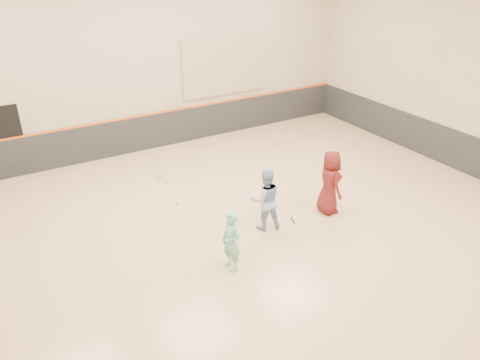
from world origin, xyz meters
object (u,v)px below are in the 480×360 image
instructor (265,200)px  young_man (330,182)px  spare_racket (161,178)px  girl (231,241)px

instructor → young_man: size_ratio=0.93×
instructor → spare_racket: size_ratio=2.35×
girl → spare_racket: 4.83m
instructor → spare_racket: (-1.21, 3.77, -0.74)m
instructor → girl: bearing=49.1°
spare_racket → girl: bearing=-93.6°
young_man → spare_racket: size_ratio=2.53×
girl → young_man: bearing=96.8°
girl → spare_racket: (0.30, 4.78, -0.65)m
young_man → spare_racket: bearing=48.3°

